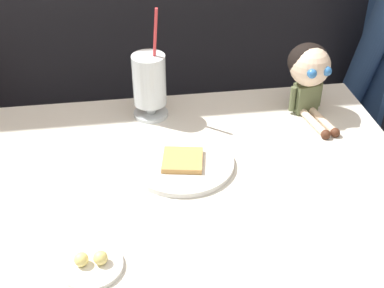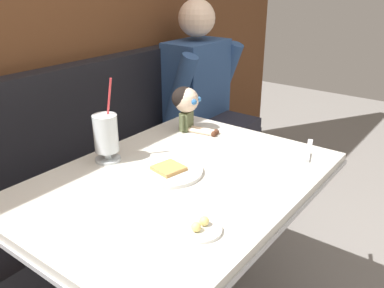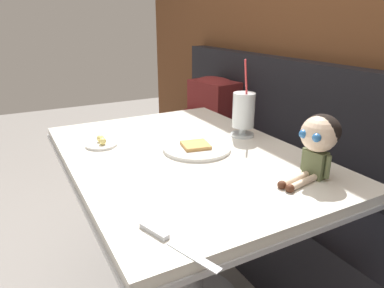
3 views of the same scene
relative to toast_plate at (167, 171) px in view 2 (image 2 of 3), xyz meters
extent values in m
cube|color=brown|center=(0.00, 0.82, 0.45)|extent=(4.40, 0.08, 2.40)
cube|color=black|center=(0.00, 0.54, -0.52)|extent=(2.60, 0.48, 0.45)
cube|color=black|center=(0.00, 0.73, -0.02)|extent=(2.60, 0.10, 0.55)
cube|color=silver|center=(0.00, -0.05, -0.02)|extent=(1.10, 0.80, 0.03)
cube|color=#B7BABF|center=(0.00, -0.05, -0.05)|extent=(1.11, 0.81, 0.02)
cylinder|color=#A5A8AD|center=(0.00, -0.05, -0.38)|extent=(0.14, 0.14, 0.65)
cylinder|color=white|center=(0.00, 0.00, 0.00)|extent=(0.25, 0.25, 0.01)
cube|color=tan|center=(0.00, 0.00, 0.01)|extent=(0.11, 0.11, 0.01)
cylinder|color=silver|center=(-0.05, 0.25, 0.00)|extent=(0.10, 0.10, 0.01)
cylinder|color=silver|center=(-0.05, 0.25, 0.02)|extent=(0.03, 0.03, 0.03)
cylinder|color=silver|center=(-0.05, 0.25, 0.10)|extent=(0.09, 0.09, 0.14)
cylinder|color=#ADE0A8|center=(-0.05, 0.25, 0.10)|extent=(0.08, 0.08, 0.13)
cylinder|color=#DB383D|center=(-0.03, 0.24, 0.20)|extent=(0.02, 0.04, 0.22)
cylinder|color=white|center=(-0.21, -0.30, 0.00)|extent=(0.12, 0.12, 0.01)
sphere|color=#F4E07A|center=(-0.23, -0.30, 0.02)|extent=(0.03, 0.03, 0.03)
sphere|color=#F4E07A|center=(-0.19, -0.30, 0.02)|extent=(0.03, 0.03, 0.03)
cube|color=silver|center=(0.54, -0.31, -0.01)|extent=(0.14, 0.06, 0.00)
cube|color=#B2B5BA|center=(0.42, -0.34, 0.00)|extent=(0.09, 0.04, 0.01)
cube|color=#5B6642|center=(0.38, 0.21, 0.03)|extent=(0.07, 0.05, 0.08)
sphere|color=beige|center=(0.38, 0.21, 0.13)|extent=(0.11, 0.11, 0.11)
ellipsoid|color=black|center=(0.37, 0.22, 0.14)|extent=(0.13, 0.12, 0.10)
sphere|color=#2D6BB2|center=(0.36, 0.15, 0.14)|extent=(0.03, 0.03, 0.03)
sphere|color=#2D6BB2|center=(0.41, 0.16, 0.14)|extent=(0.03, 0.03, 0.03)
cylinder|color=beige|center=(0.38, 0.13, 0.00)|extent=(0.04, 0.12, 0.02)
cylinder|color=beige|center=(0.41, 0.13, 0.00)|extent=(0.04, 0.12, 0.02)
sphere|color=#4C2819|center=(0.39, 0.07, 0.00)|extent=(0.03, 0.03, 0.03)
sphere|color=#4C2819|center=(0.42, 0.07, 0.00)|extent=(0.03, 0.03, 0.03)
cylinder|color=#5B6642|center=(0.34, 0.20, 0.04)|extent=(0.02, 0.02, 0.07)
cylinder|color=#5B6642|center=(0.42, 0.21, 0.04)|extent=(0.02, 0.02, 0.07)
cube|color=#2D4C7F|center=(0.94, 0.57, -0.01)|extent=(0.38, 0.24, 0.58)
sphere|color=beige|center=(0.94, 0.57, 0.41)|extent=(0.21, 0.21, 0.21)
cube|color=#23232D|center=(0.94, 0.39, -0.23)|extent=(0.34, 0.36, 0.14)
cylinder|color=#2D4C7F|center=(0.71, 0.52, 0.02)|extent=(0.09, 0.25, 0.48)
cylinder|color=#2D4C7F|center=(1.17, 0.52, 0.02)|extent=(0.09, 0.25, 0.48)
camera|label=1|loc=(-0.12, -1.02, 0.75)|focal=49.31mm
camera|label=2|loc=(-0.97, -0.84, 0.65)|focal=38.02mm
camera|label=3|loc=(1.07, -0.60, 0.46)|focal=33.10mm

